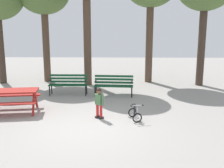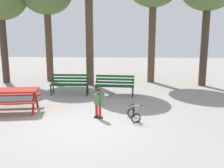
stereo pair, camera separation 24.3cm
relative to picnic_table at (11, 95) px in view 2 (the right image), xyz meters
The scene contains 6 objects.
ground 3.00m from the picnic_table, 26.38° to the right, with size 36.00×36.00×0.00m, color gray.
picnic_table is the anchor object (origin of this frame).
park_bench_far_left 2.89m from the picnic_table, 58.84° to the left, with size 1.60×0.46×0.85m.
park_bench_left 4.12m from the picnic_table, 34.29° to the left, with size 1.63×0.55×0.85m.
child_standing 3.04m from the picnic_table, ahead, with size 0.30×0.28×0.97m.
kids_bicycle 4.17m from the picnic_table, ahead, with size 0.46×0.61×0.54m.
Camera 2 is at (1.19, -7.31, 2.81)m, focal length 43.46 mm.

